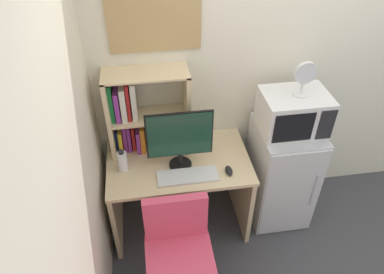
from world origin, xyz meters
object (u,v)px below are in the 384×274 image
at_px(monitor, 180,137).
at_px(microwave, 293,113).
at_px(desk_chair, 179,261).
at_px(hutch_bookshelf, 138,114).
at_px(desk_fan, 305,77).
at_px(computer_mouse, 229,171).
at_px(wall_corkboard, 154,12).
at_px(mini_fridge, 281,173).
at_px(keyboard, 188,176).
at_px(water_bottle, 123,161).

xyz_separation_m(monitor, microwave, (0.87, 0.07, 0.07)).
xyz_separation_m(monitor, desk_chair, (-0.09, -0.58, -0.65)).
distance_m(hutch_bookshelf, desk_fan, 1.24).
distance_m(computer_mouse, wall_corkboard, 1.23).
relative_size(desk_chair, wall_corkboard, 1.35).
xyz_separation_m(mini_fridge, microwave, (0.00, 0.00, 0.63)).
height_order(keyboard, mini_fridge, mini_fridge).
xyz_separation_m(keyboard, microwave, (0.83, 0.21, 0.34)).
distance_m(computer_mouse, microwave, 0.65).
bearing_deg(mini_fridge, desk_fan, -6.22).
distance_m(computer_mouse, desk_chair, 0.74).
relative_size(hutch_bookshelf, microwave, 1.38).
relative_size(monitor, microwave, 0.99).
relative_size(desk_fan, wall_corkboard, 0.41).
bearing_deg(microwave, keyboard, -165.88).
distance_m(desk_fan, desk_chair, 1.56).
bearing_deg(monitor, desk_fan, 4.25).
bearing_deg(wall_corkboard, desk_chair, -88.85).
distance_m(hutch_bookshelf, computer_mouse, 0.80).
relative_size(water_bottle, mini_fridge, 0.20).
bearing_deg(water_bottle, desk_chair, -60.26).
xyz_separation_m(hutch_bookshelf, desk_chair, (0.19, -0.84, -0.70)).
xyz_separation_m(mini_fridge, desk_chair, (-0.96, -0.65, -0.10)).
bearing_deg(wall_corkboard, desk_fan, -16.86).
distance_m(computer_mouse, mini_fridge, 0.63).
xyz_separation_m(hutch_bookshelf, keyboard, (0.32, -0.40, -0.31)).
bearing_deg(hutch_bookshelf, keyboard, -51.75).
bearing_deg(mini_fridge, hutch_bookshelf, 170.31).
height_order(computer_mouse, mini_fridge, mini_fridge).
bearing_deg(water_bottle, hutch_bookshelf, 59.98).
bearing_deg(wall_corkboard, microwave, -16.94).
relative_size(monitor, keyboard, 1.08).
xyz_separation_m(hutch_bookshelf, desk_fan, (1.18, -0.20, 0.33)).
relative_size(keyboard, microwave, 0.92).
height_order(computer_mouse, desk_chair, desk_chair).
xyz_separation_m(microwave, wall_corkboard, (-0.98, 0.30, 0.70)).
xyz_separation_m(hutch_bookshelf, monitor, (0.28, -0.27, -0.05)).
height_order(monitor, computer_mouse, monitor).
xyz_separation_m(monitor, desk_fan, (0.89, 0.07, 0.38)).
relative_size(mini_fridge, desk_chair, 1.10).
relative_size(microwave, wall_corkboard, 0.77).
bearing_deg(mini_fridge, computer_mouse, -158.75).
xyz_separation_m(keyboard, mini_fridge, (0.83, 0.21, -0.29)).
distance_m(monitor, microwave, 0.88).
height_order(hutch_bookshelf, desk_chair, hutch_bookshelf).
relative_size(hutch_bookshelf, computer_mouse, 6.55).
xyz_separation_m(computer_mouse, wall_corkboard, (-0.46, 0.50, 1.03)).
relative_size(mini_fridge, wall_corkboard, 1.49).
xyz_separation_m(microwave, desk_chair, (-0.96, -0.65, -0.73)).
xyz_separation_m(hutch_bookshelf, mini_fridge, (1.15, -0.20, -0.60)).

